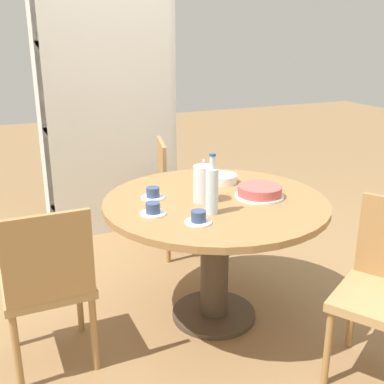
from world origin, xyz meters
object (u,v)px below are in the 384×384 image
at_px(coffee_pot, 204,183).
at_px(cake_main, 260,192).
at_px(water_bottle, 212,189).
at_px(chair_c, 48,282).
at_px(cup_a, 153,194).
at_px(cup_c, 153,210).
at_px(bookshelf, 108,120).
at_px(chair_b, 181,193).
at_px(cup_b, 198,218).

distance_m(coffee_pot, cake_main, 0.33).
bearing_deg(water_bottle, chair_c, 172.07).
bearing_deg(cup_a, chair_c, -159.89).
distance_m(chair_c, coffee_pot, 0.94).
relative_size(coffee_pot, cake_main, 0.86).
bearing_deg(water_bottle, cup_a, 119.65).
bearing_deg(cup_c, cup_a, 70.70).
bearing_deg(chair_c, bookshelf, -114.56).
bearing_deg(chair_b, cup_b, 175.74).
distance_m(coffee_pot, cup_b, 0.32).
height_order(coffee_pot, cup_b, coffee_pot).
bearing_deg(cake_main, cup_c, -178.98).
distance_m(water_bottle, cup_b, 0.18).
relative_size(cup_a, cup_b, 1.00).
xyz_separation_m(chair_b, water_bottle, (-0.28, -1.09, 0.40)).
xyz_separation_m(chair_c, bookshelf, (0.74, 1.65, 0.46)).
xyz_separation_m(chair_c, cup_b, (0.70, -0.20, 0.29)).
relative_size(cake_main, cup_c, 2.05).
bearing_deg(coffee_pot, cake_main, -9.85).
bearing_deg(cake_main, water_bottle, -161.25).
bearing_deg(cup_b, bookshelf, 88.71).
height_order(chair_c, cup_b, chair_c).
distance_m(cup_b, cup_c, 0.25).
relative_size(coffee_pot, cup_c, 1.77).
bearing_deg(chair_c, cup_b, 163.63).
bearing_deg(bookshelf, cup_a, 85.10).
relative_size(chair_b, chair_c, 1.00).
height_order(water_bottle, cup_a, water_bottle).
relative_size(coffee_pot, cup_b, 1.77).
bearing_deg(coffee_pot, chair_b, 75.30).
bearing_deg(chair_b, chair_c, 145.99).
xyz_separation_m(bookshelf, water_bottle, (0.07, -1.76, -0.06)).
bearing_deg(cake_main, bookshelf, 104.52).
bearing_deg(bookshelf, cup_c, 83.00).
bearing_deg(cup_c, coffee_pot, 11.85).
xyz_separation_m(cup_a, cup_c, (-0.08, -0.23, 0.00)).
bearing_deg(cup_a, water_bottle, -60.35).
height_order(cup_b, cup_c, same).
bearing_deg(coffee_pot, cup_a, 144.39).
height_order(chair_c, water_bottle, water_bottle).
bearing_deg(water_bottle, bookshelf, 92.35).
distance_m(cake_main, cup_b, 0.51).
relative_size(chair_b, cake_main, 3.16).
xyz_separation_m(chair_c, cup_a, (0.62, 0.23, 0.29)).
bearing_deg(chair_b, cup_c, 164.76).
xyz_separation_m(chair_c, water_bottle, (0.82, -0.11, 0.40)).
bearing_deg(bookshelf, chair_c, 65.75).
bearing_deg(cup_a, cup_b, -79.44).
bearing_deg(bookshelf, coffee_pot, 93.99).
relative_size(water_bottle, cup_c, 2.33).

